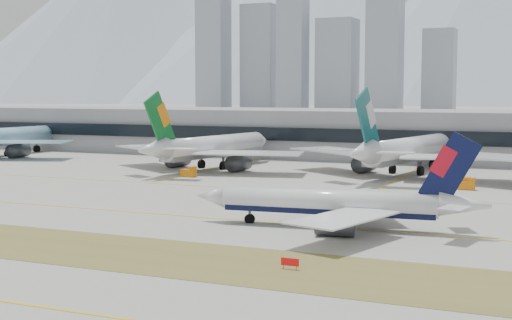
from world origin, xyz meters
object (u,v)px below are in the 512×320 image
at_px(taxiing_airliner, 339,204).
at_px(widebody_cathay, 405,151).
at_px(terminal, 347,133).
at_px(widebody_eva, 210,148).

relative_size(taxiing_airliner, widebody_cathay, 0.75).
distance_m(widebody_cathay, terminal, 53.35).
bearing_deg(widebody_cathay, widebody_eva, 109.63).
height_order(taxiing_airliner, terminal, taxiing_airliner).
xyz_separation_m(taxiing_airliner, widebody_eva, (-55.84, 67.45, 1.97)).
relative_size(taxiing_airliner, terminal, 0.16).
height_order(taxiing_airliner, widebody_eva, widebody_eva).
distance_m(taxiing_airliner, widebody_cathay, 74.74).
xyz_separation_m(widebody_eva, terminal, (23.01, 52.52, 1.86)).
height_order(widebody_cathay, terminal, widebody_cathay).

